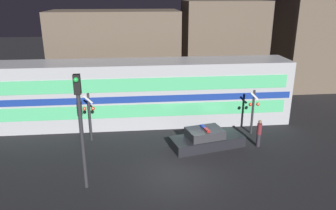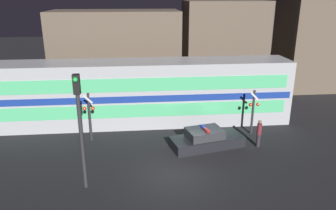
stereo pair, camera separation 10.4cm
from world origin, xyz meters
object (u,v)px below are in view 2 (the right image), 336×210
police_car (206,139)px  pedestrian (259,133)px  train (134,93)px  crossing_signal_near (253,110)px  traffic_light_corner (80,122)px

police_car → pedestrian: 3.25m
train → pedestrian: bearing=-31.9°
pedestrian → crossing_signal_near: size_ratio=0.57×
police_car → traffic_light_corner: bearing=-163.9°
police_car → pedestrian: pedestrian is taller
traffic_light_corner → train: bearing=73.5°
police_car → crossing_signal_near: bearing=11.7°
crossing_signal_near → traffic_light_corner: (-10.28, -5.44, 1.73)m
pedestrian → traffic_light_corner: traffic_light_corner is taller
police_car → traffic_light_corner: size_ratio=0.83×
train → traffic_light_corner: size_ratio=3.91×
police_car → crossing_signal_near: (3.44, 1.60, 1.24)m
pedestrian → traffic_light_corner: bearing=-160.7°
pedestrian → traffic_light_corner: (-10.05, -3.53, 2.55)m
crossing_signal_near → traffic_light_corner: 11.76m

